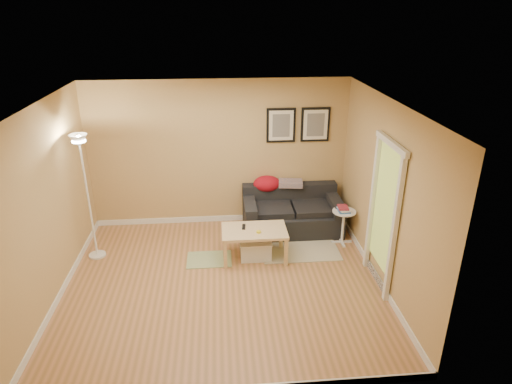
% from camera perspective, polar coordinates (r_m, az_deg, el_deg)
% --- Properties ---
extents(floor, '(4.50, 4.50, 0.00)m').
position_cam_1_polar(floor, '(6.55, -4.24, -11.60)').
color(floor, '#B67A4E').
rests_on(floor, ground).
extents(ceiling, '(4.50, 4.50, 0.00)m').
position_cam_1_polar(ceiling, '(5.50, -5.04, 11.24)').
color(ceiling, white).
rests_on(ceiling, wall_back).
extents(wall_back, '(4.50, 0.00, 4.50)m').
position_cam_1_polar(wall_back, '(7.77, -4.80, 4.88)').
color(wall_back, tan).
rests_on(wall_back, ground).
extents(wall_front, '(4.50, 0.00, 4.50)m').
position_cam_1_polar(wall_front, '(4.17, -4.23, -12.57)').
color(wall_front, tan).
rests_on(wall_front, ground).
extents(wall_left, '(0.00, 4.00, 4.00)m').
position_cam_1_polar(wall_left, '(6.32, -25.44, -1.81)').
color(wall_left, tan).
rests_on(wall_left, ground).
extents(wall_right, '(0.00, 4.00, 4.00)m').
position_cam_1_polar(wall_right, '(6.32, 16.24, -0.41)').
color(wall_right, tan).
rests_on(wall_right, ground).
extents(baseboard_back, '(4.50, 0.02, 0.10)m').
position_cam_1_polar(baseboard_back, '(8.24, -4.51, -3.42)').
color(baseboard_back, white).
rests_on(baseboard_back, ground).
extents(baseboard_left, '(0.02, 4.00, 0.10)m').
position_cam_1_polar(baseboard_left, '(6.90, -23.57, -11.27)').
color(baseboard_left, white).
rests_on(baseboard_left, ground).
extents(baseboard_right, '(0.02, 4.00, 0.10)m').
position_cam_1_polar(baseboard_right, '(6.89, 15.00, -9.98)').
color(baseboard_right, white).
rests_on(baseboard_right, ground).
extents(sofa, '(1.70, 0.90, 0.75)m').
position_cam_1_polar(sofa, '(7.79, 4.69, -2.43)').
color(sofa, black).
rests_on(sofa, ground).
extents(red_throw, '(0.48, 0.36, 0.28)m').
position_cam_1_polar(red_throw, '(7.87, 1.42, 1.08)').
color(red_throw, '#AE1029').
rests_on(red_throw, sofa).
extents(plaid_throw, '(0.45, 0.32, 0.10)m').
position_cam_1_polar(plaid_throw, '(7.89, 4.49, 1.14)').
color(plaid_throw, tan).
rests_on(plaid_throw, sofa).
extents(framed_print_left, '(0.50, 0.04, 0.60)m').
position_cam_1_polar(framed_print_left, '(7.68, 3.25, 8.60)').
color(framed_print_left, black).
rests_on(framed_print_left, wall_back).
extents(framed_print_right, '(0.50, 0.04, 0.60)m').
position_cam_1_polar(framed_print_right, '(7.79, 7.67, 8.63)').
color(framed_print_right, black).
rests_on(framed_print_right, wall_back).
extents(area_rug, '(1.25, 0.85, 0.01)m').
position_cam_1_polar(area_rug, '(7.37, 5.64, -7.28)').
color(area_rug, '#B8AE92').
rests_on(area_rug, ground).
extents(green_runner, '(0.70, 0.50, 0.01)m').
position_cam_1_polar(green_runner, '(7.09, -6.05, -8.64)').
color(green_runner, '#668C4C').
rests_on(green_runner, ground).
extents(coffee_table, '(1.16, 0.94, 0.50)m').
position_cam_1_polar(coffee_table, '(6.98, -0.22, -6.71)').
color(coffee_table, '#DFBB88').
rests_on(coffee_table, ground).
extents(remote_control, '(0.06, 0.16, 0.02)m').
position_cam_1_polar(remote_control, '(6.93, -1.59, -4.51)').
color(remote_control, black).
rests_on(remote_control, coffee_table).
extents(tape_roll, '(0.07, 0.07, 0.03)m').
position_cam_1_polar(tape_roll, '(6.76, 0.35, -5.18)').
color(tape_roll, yellow).
rests_on(tape_roll, coffee_table).
extents(storage_bin, '(0.50, 0.36, 0.31)m').
position_cam_1_polar(storage_bin, '(7.04, -0.06, -7.34)').
color(storage_bin, white).
rests_on(storage_bin, ground).
extents(side_table, '(0.39, 0.39, 0.59)m').
position_cam_1_polar(side_table, '(7.52, 11.16, -4.45)').
color(side_table, white).
rests_on(side_table, ground).
extents(book_stack, '(0.24, 0.28, 0.08)m').
position_cam_1_polar(book_stack, '(7.38, 11.24, -2.13)').
color(book_stack, '#33609B').
rests_on(book_stack, side_table).
extents(floor_lamp, '(0.26, 0.26, 2.02)m').
position_cam_1_polar(floor_lamp, '(7.17, -20.79, -1.18)').
color(floor_lamp, white).
rests_on(floor_lamp, ground).
extents(doorway, '(0.12, 1.01, 2.13)m').
position_cam_1_polar(doorway, '(6.29, 16.00, -3.27)').
color(doorway, white).
rests_on(doorway, ground).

